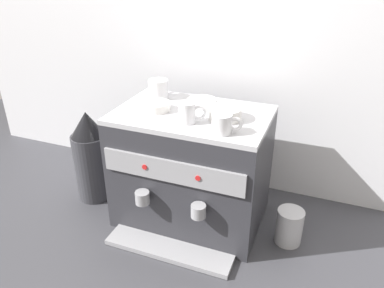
{
  "coord_description": "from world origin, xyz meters",
  "views": [
    {
      "loc": [
        0.49,
        -1.26,
        1.05
      ],
      "look_at": [
        0.0,
        0.0,
        0.36
      ],
      "focal_mm": 34.71,
      "sensor_mm": 36.0,
      "label": 1
    }
  ],
  "objects_px": {
    "espresso_machine": "(192,168)",
    "ceramic_cup_2": "(188,113)",
    "ceramic_cup_1": "(223,124)",
    "ceramic_bowl_1": "(225,114)",
    "coffee_grinder": "(91,157)",
    "milk_pitcher": "(289,226)",
    "ceramic_cup_0": "(159,89)",
    "ceramic_bowl_2": "(202,103)",
    "ceramic_bowl_0": "(156,106)"
  },
  "relations": [
    {
      "from": "ceramic_cup_2",
      "to": "ceramic_bowl_1",
      "type": "distance_m",
      "value": 0.14
    },
    {
      "from": "ceramic_cup_2",
      "to": "coffee_grinder",
      "type": "relative_size",
      "value": 0.23
    },
    {
      "from": "ceramic_cup_2",
      "to": "coffee_grinder",
      "type": "height_order",
      "value": "ceramic_cup_2"
    },
    {
      "from": "ceramic_bowl_0",
      "to": "ceramic_cup_0",
      "type": "bearing_deg",
      "value": 112.11
    },
    {
      "from": "ceramic_cup_1",
      "to": "espresso_machine",
      "type": "bearing_deg",
      "value": 141.81
    },
    {
      "from": "espresso_machine",
      "to": "ceramic_cup_2",
      "type": "distance_m",
      "value": 0.3
    },
    {
      "from": "ceramic_cup_2",
      "to": "coffee_grinder",
      "type": "xyz_separation_m",
      "value": [
        -0.51,
        0.07,
        -0.32
      ]
    },
    {
      "from": "milk_pitcher",
      "to": "coffee_grinder",
      "type": "bearing_deg",
      "value": -179.55
    },
    {
      "from": "ceramic_bowl_0",
      "to": "ceramic_cup_1",
      "type": "bearing_deg",
      "value": -19.34
    },
    {
      "from": "ceramic_bowl_1",
      "to": "coffee_grinder",
      "type": "bearing_deg",
      "value": -178.93
    },
    {
      "from": "ceramic_cup_2",
      "to": "milk_pitcher",
      "type": "distance_m",
      "value": 0.62
    },
    {
      "from": "espresso_machine",
      "to": "ceramic_bowl_0",
      "type": "relative_size",
      "value": 5.51
    },
    {
      "from": "espresso_machine",
      "to": "ceramic_cup_2",
      "type": "bearing_deg",
      "value": -76.43
    },
    {
      "from": "ceramic_cup_2",
      "to": "ceramic_bowl_0",
      "type": "xyz_separation_m",
      "value": [
        -0.16,
        0.07,
        -0.02
      ]
    },
    {
      "from": "ceramic_cup_2",
      "to": "ceramic_bowl_2",
      "type": "relative_size",
      "value": 0.84
    },
    {
      "from": "espresso_machine",
      "to": "ceramic_bowl_2",
      "type": "bearing_deg",
      "value": 81.62
    },
    {
      "from": "milk_pitcher",
      "to": "ceramic_cup_2",
      "type": "bearing_deg",
      "value": -169.48
    },
    {
      "from": "ceramic_cup_0",
      "to": "coffee_grinder",
      "type": "distance_m",
      "value": 0.46
    },
    {
      "from": "ceramic_cup_1",
      "to": "milk_pitcher",
      "type": "height_order",
      "value": "ceramic_cup_1"
    },
    {
      "from": "ceramic_cup_1",
      "to": "ceramic_bowl_1",
      "type": "height_order",
      "value": "ceramic_cup_1"
    },
    {
      "from": "ceramic_cup_2",
      "to": "ceramic_bowl_0",
      "type": "relative_size",
      "value": 0.91
    },
    {
      "from": "ceramic_bowl_1",
      "to": "milk_pitcher",
      "type": "relative_size",
      "value": 0.82
    },
    {
      "from": "ceramic_bowl_1",
      "to": "milk_pitcher",
      "type": "bearing_deg",
      "value": -0.9
    },
    {
      "from": "ceramic_cup_0",
      "to": "ceramic_bowl_2",
      "type": "distance_m",
      "value": 0.21
    },
    {
      "from": "ceramic_cup_2",
      "to": "ceramic_bowl_1",
      "type": "relative_size",
      "value": 0.81
    },
    {
      "from": "ceramic_cup_2",
      "to": "coffee_grinder",
      "type": "distance_m",
      "value": 0.61
    },
    {
      "from": "ceramic_bowl_1",
      "to": "coffee_grinder",
      "type": "relative_size",
      "value": 0.28
    },
    {
      "from": "espresso_machine",
      "to": "coffee_grinder",
      "type": "bearing_deg",
      "value": -177.37
    },
    {
      "from": "ceramic_cup_2",
      "to": "coffee_grinder",
      "type": "bearing_deg",
      "value": 172.44
    },
    {
      "from": "ceramic_bowl_0",
      "to": "coffee_grinder",
      "type": "distance_m",
      "value": 0.46
    },
    {
      "from": "ceramic_bowl_0",
      "to": "ceramic_bowl_1",
      "type": "xyz_separation_m",
      "value": [
        0.28,
        0.01,
        0.01
      ]
    },
    {
      "from": "ceramic_cup_0",
      "to": "ceramic_cup_2",
      "type": "xyz_separation_m",
      "value": [
        0.22,
        -0.2,
        -0.0
      ]
    },
    {
      "from": "espresso_machine",
      "to": "ceramic_cup_1",
      "type": "height_order",
      "value": "ceramic_cup_1"
    },
    {
      "from": "espresso_machine",
      "to": "ceramic_cup_2",
      "type": "xyz_separation_m",
      "value": [
        0.02,
        -0.09,
        0.29
      ]
    },
    {
      "from": "ceramic_bowl_2",
      "to": "milk_pitcher",
      "type": "distance_m",
      "value": 0.61
    },
    {
      "from": "ceramic_bowl_0",
      "to": "espresso_machine",
      "type": "bearing_deg",
      "value": 9.54
    },
    {
      "from": "ceramic_cup_0",
      "to": "ceramic_bowl_0",
      "type": "xyz_separation_m",
      "value": [
        0.06,
        -0.14,
        -0.02
      ]
    },
    {
      "from": "espresso_machine",
      "to": "ceramic_cup_0",
      "type": "bearing_deg",
      "value": 149.94
    },
    {
      "from": "ceramic_bowl_0",
      "to": "ceramic_bowl_2",
      "type": "height_order",
      "value": "ceramic_bowl_0"
    },
    {
      "from": "ceramic_bowl_0",
      "to": "milk_pitcher",
      "type": "height_order",
      "value": "ceramic_bowl_0"
    },
    {
      "from": "ceramic_cup_1",
      "to": "coffee_grinder",
      "type": "height_order",
      "value": "ceramic_cup_1"
    },
    {
      "from": "ceramic_cup_0",
      "to": "ceramic_bowl_1",
      "type": "bearing_deg",
      "value": -20.38
    },
    {
      "from": "ceramic_bowl_1",
      "to": "ceramic_bowl_2",
      "type": "distance_m",
      "value": 0.16
    },
    {
      "from": "ceramic_cup_1",
      "to": "ceramic_cup_2",
      "type": "height_order",
      "value": "ceramic_cup_2"
    },
    {
      "from": "ceramic_cup_2",
      "to": "ceramic_bowl_2",
      "type": "xyz_separation_m",
      "value": [
        -0.01,
        0.17,
        -0.02
      ]
    },
    {
      "from": "espresso_machine",
      "to": "ceramic_bowl_1",
      "type": "bearing_deg",
      "value": -4.48
    },
    {
      "from": "espresso_machine",
      "to": "coffee_grinder",
      "type": "distance_m",
      "value": 0.49
    },
    {
      "from": "ceramic_bowl_0",
      "to": "coffee_grinder",
      "type": "height_order",
      "value": "ceramic_bowl_0"
    },
    {
      "from": "ceramic_cup_0",
      "to": "ceramic_bowl_0",
      "type": "relative_size",
      "value": 1.15
    },
    {
      "from": "espresso_machine",
      "to": "ceramic_bowl_2",
      "type": "height_order",
      "value": "ceramic_bowl_2"
    }
  ]
}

